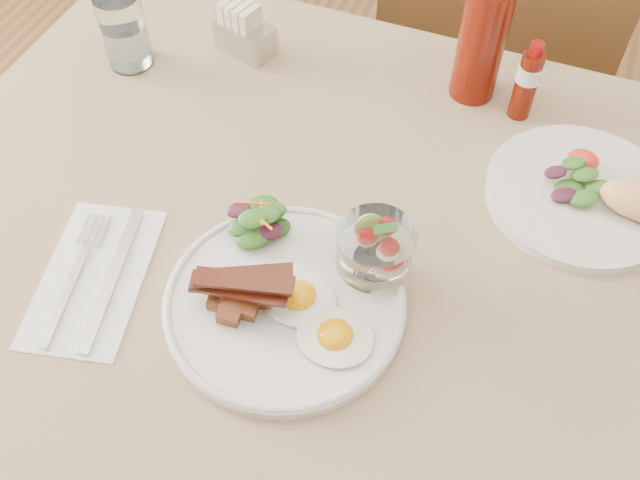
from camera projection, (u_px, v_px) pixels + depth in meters
table at (395, 295)px, 0.94m from camera, size 1.33×0.88×0.75m
chair_far at (491, 73)px, 1.43m from camera, size 0.42×0.42×0.93m
main_plate at (285, 304)px, 0.82m from camera, size 0.28×0.28×0.02m
fried_eggs at (317, 316)px, 0.80m from camera, size 0.15×0.12×0.02m
bacon_potato_pile at (240, 292)px, 0.79m from camera, size 0.12×0.08×0.05m
side_salad at (258, 222)px, 0.86m from camera, size 0.08×0.08×0.04m
fruit_cup at (376, 248)px, 0.80m from camera, size 0.09×0.09×0.09m
second_plate at (597, 195)px, 0.91m from camera, size 0.27×0.25×0.06m
ketchup_bottle at (482, 40)px, 0.98m from camera, size 0.07×0.07×0.20m
hot_sauce_bottle at (527, 81)px, 0.98m from camera, size 0.04×0.04×0.12m
sugar_caddy at (244, 32)px, 1.09m from camera, size 0.10×0.07×0.08m
water_glass at (125, 35)px, 1.06m from camera, size 0.07×0.07×0.11m
napkin_cutlery at (95, 277)px, 0.85m from camera, size 0.17×0.24×0.01m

